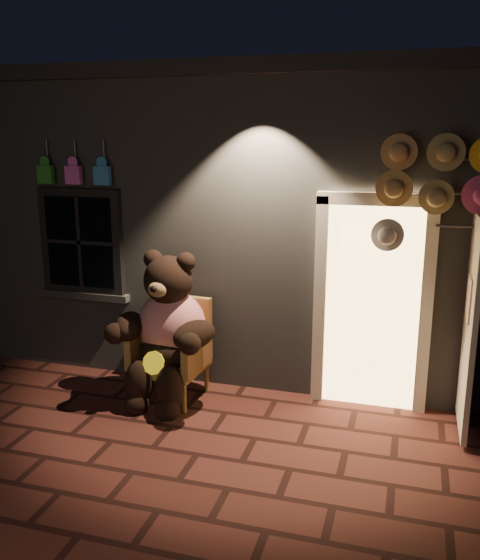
% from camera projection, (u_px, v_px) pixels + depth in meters
% --- Properties ---
extents(ground, '(60.00, 60.00, 0.00)m').
position_uv_depth(ground, '(197.00, 454.00, 5.20)').
color(ground, '#50241E').
rests_on(ground, ground).
extents(shop_building, '(7.30, 5.95, 3.51)m').
position_uv_depth(shop_building, '(292.00, 205.00, 8.50)').
color(shop_building, slate).
rests_on(shop_building, ground).
extents(wicker_armchair, '(0.77, 0.71, 1.05)m').
position_uv_depth(wicker_armchair, '(174.00, 348.00, 6.29)').
color(wicker_armchair, '#B59446').
rests_on(wicker_armchair, ground).
extents(teddy_bear, '(1.18, 0.96, 1.63)m').
position_uv_depth(teddy_bear, '(167.00, 331.00, 6.11)').
color(teddy_bear, red).
rests_on(teddy_bear, ground).
extents(hat_rack, '(1.77, 0.22, 2.74)m').
position_uv_depth(hat_rack, '(461.00, 186.00, 5.27)').
color(hat_rack, '#59595E').
rests_on(hat_rack, ground).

